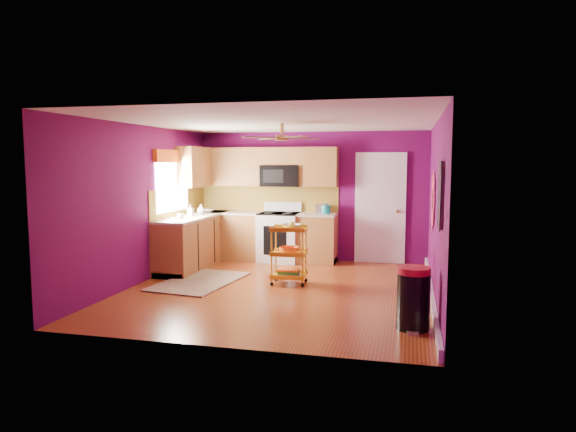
# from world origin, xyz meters

# --- Properties ---
(ground) EXTENTS (5.00, 5.00, 0.00)m
(ground) POSITION_xyz_m (0.00, 0.00, 0.00)
(ground) COLOR maroon
(ground) RESTS_ON ground
(room_envelope) EXTENTS (4.54, 5.04, 2.52)m
(room_envelope) POSITION_xyz_m (0.03, 0.00, 1.63)
(room_envelope) COLOR #5C0A4F
(room_envelope) RESTS_ON ground
(lower_cabinets) EXTENTS (2.81, 2.31, 0.94)m
(lower_cabinets) POSITION_xyz_m (-1.35, 1.82, 0.43)
(lower_cabinets) COLOR brown
(lower_cabinets) RESTS_ON ground
(electric_range) EXTENTS (0.76, 0.66, 1.13)m
(electric_range) POSITION_xyz_m (-0.55, 2.17, 0.48)
(electric_range) COLOR white
(electric_range) RESTS_ON ground
(upper_cabinetry) EXTENTS (2.80, 2.30, 1.26)m
(upper_cabinetry) POSITION_xyz_m (-1.24, 2.17, 1.80)
(upper_cabinetry) COLOR brown
(upper_cabinetry) RESTS_ON ground
(left_window) EXTENTS (0.08, 1.35, 1.08)m
(left_window) POSITION_xyz_m (-2.22, 1.05, 1.74)
(left_window) COLOR white
(left_window) RESTS_ON ground
(panel_door) EXTENTS (0.95, 0.11, 2.15)m
(panel_door) POSITION_xyz_m (1.35, 2.47, 1.02)
(panel_door) COLOR white
(panel_door) RESTS_ON ground
(right_wall_art) EXTENTS (0.04, 2.74, 1.04)m
(right_wall_art) POSITION_xyz_m (2.23, -0.34, 1.44)
(right_wall_art) COLOR black
(right_wall_art) RESTS_ON ground
(ceiling_fan) EXTENTS (1.01, 1.01, 0.26)m
(ceiling_fan) POSITION_xyz_m (0.00, 0.20, 2.29)
(ceiling_fan) COLOR #BF8C3F
(ceiling_fan) RESTS_ON ground
(shag_rug) EXTENTS (1.24, 1.81, 0.02)m
(shag_rug) POSITION_xyz_m (-1.36, 0.16, 0.01)
(shag_rug) COLOR black
(shag_rug) RESTS_ON ground
(rolling_cart) EXTENTS (0.57, 0.43, 0.99)m
(rolling_cart) POSITION_xyz_m (0.07, 0.39, 0.51)
(rolling_cart) COLOR yellow
(rolling_cart) RESTS_ON ground
(trash_can) EXTENTS (0.43, 0.45, 0.72)m
(trash_can) POSITION_xyz_m (1.96, -1.43, 0.36)
(trash_can) COLOR black
(trash_can) RESTS_ON ground
(teal_kettle) EXTENTS (0.18, 0.18, 0.21)m
(teal_kettle) POSITION_xyz_m (0.34, 2.25, 1.02)
(teal_kettle) COLOR teal
(teal_kettle) RESTS_ON lower_cabinets
(toaster) EXTENTS (0.22, 0.15, 0.18)m
(toaster) POSITION_xyz_m (0.26, 2.27, 1.03)
(toaster) COLOR beige
(toaster) RESTS_ON lower_cabinets
(soap_bottle_a) EXTENTS (0.10, 0.10, 0.21)m
(soap_bottle_a) POSITION_xyz_m (-1.98, 1.25, 1.05)
(soap_bottle_a) COLOR #EA3F72
(soap_bottle_a) RESTS_ON lower_cabinets
(soap_bottle_b) EXTENTS (0.15, 0.15, 0.19)m
(soap_bottle_b) POSITION_xyz_m (-1.94, 1.63, 1.03)
(soap_bottle_b) COLOR white
(soap_bottle_b) RESTS_ON lower_cabinets
(counter_dish) EXTENTS (0.26, 0.26, 0.06)m
(counter_dish) POSITION_xyz_m (-1.93, 1.87, 0.97)
(counter_dish) COLOR white
(counter_dish) RESTS_ON lower_cabinets
(counter_cup) EXTENTS (0.12, 0.12, 0.09)m
(counter_cup) POSITION_xyz_m (-1.96, 0.80, 0.99)
(counter_cup) COLOR white
(counter_cup) RESTS_ON lower_cabinets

